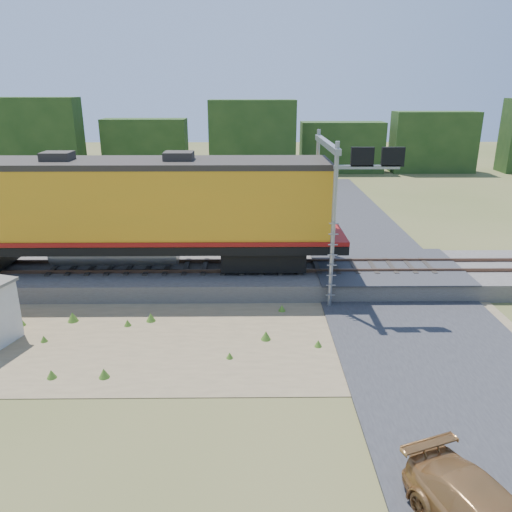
{
  "coord_description": "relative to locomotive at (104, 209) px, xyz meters",
  "views": [
    {
      "loc": [
        0.42,
        -16.6,
        9.11
      ],
      "look_at": [
        0.63,
        3.0,
        2.4
      ],
      "focal_mm": 35.0,
      "sensor_mm": 36.0,
      "label": 1
    }
  ],
  "objects": [
    {
      "name": "ground",
      "position": [
        6.37,
        -6.0,
        -3.72
      ],
      "size": [
        140.0,
        140.0,
        0.0
      ],
      "primitive_type": "plane",
      "color": "#475123",
      "rests_on": "ground"
    },
    {
      "name": "ballast",
      "position": [
        6.37,
        -0.0,
        -3.32
      ],
      "size": [
        70.0,
        5.0,
        0.8
      ],
      "primitive_type": "cube",
      "color": "slate",
      "rests_on": "ground"
    },
    {
      "name": "rails",
      "position": [
        6.37,
        -0.0,
        -2.84
      ],
      "size": [
        70.0,
        1.54,
        0.16
      ],
      "color": "brown",
      "rests_on": "ballast"
    },
    {
      "name": "dirt_shoulder",
      "position": [
        4.37,
        -5.5,
        -3.71
      ],
      "size": [
        26.0,
        8.0,
        0.03
      ],
      "primitive_type": "cube",
      "color": "#8C7754",
      "rests_on": "ground"
    },
    {
      "name": "road",
      "position": [
        13.37,
        -5.26,
        -3.63
      ],
      "size": [
        7.0,
        66.0,
        0.86
      ],
      "color": "#38383A",
      "rests_on": "ground"
    },
    {
      "name": "tree_line_north",
      "position": [
        6.37,
        32.0,
        -0.65
      ],
      "size": [
        130.0,
        3.0,
        6.5
      ],
      "color": "#1B3714",
      "rests_on": "ground"
    },
    {
      "name": "weed_clumps",
      "position": [
        2.87,
        -5.9,
        -3.72
      ],
      "size": [
        15.0,
        6.2,
        0.56
      ],
      "primitive_type": null,
      "color": "#457020",
      "rests_on": "ground"
    },
    {
      "name": "locomotive",
      "position": [
        0.0,
        0.0,
        0.0
      ],
      "size": [
        21.7,
        3.31,
        5.6
      ],
      "color": "black",
      "rests_on": "rails"
    },
    {
      "name": "signal_gantry",
      "position": [
        10.55,
        -0.66,
        1.57
      ],
      "size": [
        2.8,
        6.2,
        7.06
      ],
      "color": "gray",
      "rests_on": "ground"
    }
  ]
}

